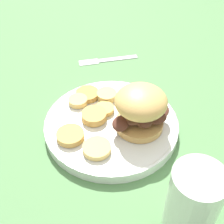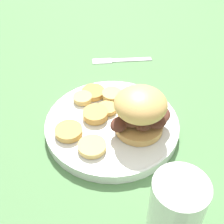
{
  "view_description": "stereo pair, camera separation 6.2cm",
  "coord_description": "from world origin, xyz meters",
  "px_view_note": "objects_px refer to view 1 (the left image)",
  "views": [
    {
      "loc": [
        0.45,
        -0.0,
        0.47
      ],
      "look_at": [
        0.0,
        0.0,
        0.05
      ],
      "focal_mm": 50.0,
      "sensor_mm": 36.0,
      "label": 1
    },
    {
      "loc": [
        0.45,
        0.06,
        0.47
      ],
      "look_at": [
        0.0,
        0.0,
        0.05
      ],
      "focal_mm": 50.0,
      "sensor_mm": 36.0,
      "label": 2
    }
  ],
  "objects_px": {
    "dinner_plate": "(112,125)",
    "fork": "(108,60)",
    "drinking_glass": "(194,201)",
    "sandwich": "(142,109)"
  },
  "relations": [
    {
      "from": "fork",
      "to": "drinking_glass",
      "type": "distance_m",
      "value": 0.49
    },
    {
      "from": "sandwich",
      "to": "fork",
      "type": "relative_size",
      "value": 0.76
    },
    {
      "from": "sandwich",
      "to": "fork",
      "type": "height_order",
      "value": "sandwich"
    },
    {
      "from": "dinner_plate",
      "to": "fork",
      "type": "distance_m",
      "value": 0.26
    },
    {
      "from": "dinner_plate",
      "to": "drinking_glass",
      "type": "distance_m",
      "value": 0.24
    },
    {
      "from": "fork",
      "to": "drinking_glass",
      "type": "xyz_separation_m",
      "value": [
        0.47,
        0.13,
        0.06
      ]
    },
    {
      "from": "drinking_glass",
      "to": "dinner_plate",
      "type": "bearing_deg",
      "value": -150.1
    },
    {
      "from": "sandwich",
      "to": "fork",
      "type": "distance_m",
      "value": 0.29
    },
    {
      "from": "dinner_plate",
      "to": "fork",
      "type": "bearing_deg",
      "value": -177.68
    },
    {
      "from": "sandwich",
      "to": "fork",
      "type": "xyz_separation_m",
      "value": [
        -0.27,
        -0.07,
        -0.07
      ]
    }
  ]
}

